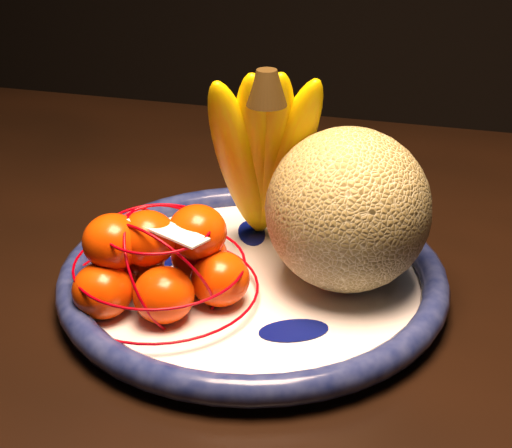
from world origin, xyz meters
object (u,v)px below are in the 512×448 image
(dining_table, at_px, (102,280))
(banana_bunch, at_px, (263,150))
(fruit_bowl, at_px, (253,278))
(mandarin_bag, at_px, (160,263))
(cantaloupe, at_px, (348,210))

(dining_table, bearing_deg, banana_bunch, -8.51)
(dining_table, relative_size, fruit_bowl, 3.94)
(fruit_bowl, height_order, mandarin_bag, mandarin_bag)
(cantaloupe, distance_m, banana_bunch, 0.11)
(dining_table, height_order, cantaloupe, cantaloupe)
(fruit_bowl, height_order, banana_bunch, banana_bunch)
(mandarin_bag, bearing_deg, dining_table, 136.66)
(dining_table, distance_m, fruit_bowl, 0.25)
(cantaloupe, bearing_deg, fruit_bowl, -164.63)
(cantaloupe, xyz_separation_m, mandarin_bag, (-0.16, -0.08, -0.04))
(mandarin_bag, bearing_deg, fruit_bowl, 40.98)
(banana_bunch, bearing_deg, fruit_bowl, -103.26)
(dining_table, distance_m, mandarin_bag, 0.24)
(banana_bunch, xyz_separation_m, mandarin_bag, (-0.06, -0.12, -0.07))
(fruit_bowl, bearing_deg, dining_table, 159.67)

